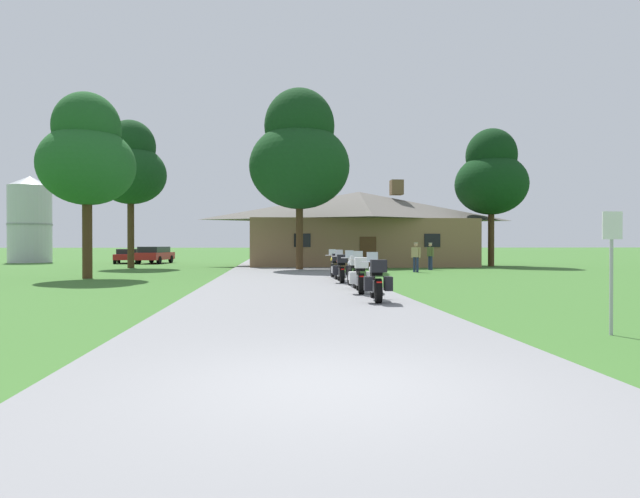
# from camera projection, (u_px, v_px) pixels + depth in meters

# --- Properties ---
(ground_plane) EXTENTS (500.00, 500.00, 0.00)m
(ground_plane) POSITION_uv_depth(u_px,v_px,m) (287.00, 277.00, 25.54)
(ground_plane) COLOR #386628
(asphalt_driveway) EXTENTS (6.40, 80.00, 0.06)m
(asphalt_driveway) POSITION_uv_depth(u_px,v_px,m) (288.00, 279.00, 23.55)
(asphalt_driveway) COLOR slate
(asphalt_driveway) RESTS_ON ground
(motorcycle_white_nearest_to_camera) EXTENTS (0.82, 2.08, 1.30)m
(motorcycle_white_nearest_to_camera) POSITION_uv_depth(u_px,v_px,m) (376.00, 281.00, 14.02)
(motorcycle_white_nearest_to_camera) COLOR black
(motorcycle_white_nearest_to_camera) RESTS_ON asphalt_driveway
(motorcycle_yellow_second_in_row) EXTENTS (0.83, 2.08, 1.30)m
(motorcycle_yellow_second_in_row) POSITION_uv_depth(u_px,v_px,m) (360.00, 275.00, 16.46)
(motorcycle_yellow_second_in_row) COLOR black
(motorcycle_yellow_second_in_row) RESTS_ON asphalt_driveway
(motorcycle_silver_third_in_row) EXTENTS (0.66, 2.08, 1.30)m
(motorcycle_silver_third_in_row) POSITION_uv_depth(u_px,v_px,m) (353.00, 271.00, 18.68)
(motorcycle_silver_third_in_row) COLOR black
(motorcycle_silver_third_in_row) RESTS_ON asphalt_driveway
(motorcycle_red_fourth_in_row) EXTENTS (0.76, 2.08, 1.30)m
(motorcycle_red_fourth_in_row) POSITION_uv_depth(u_px,v_px,m) (341.00, 269.00, 21.10)
(motorcycle_red_fourth_in_row) COLOR black
(motorcycle_red_fourth_in_row) RESTS_ON asphalt_driveway
(motorcycle_yellow_farthest_in_row) EXTENTS (0.66, 2.08, 1.30)m
(motorcycle_yellow_farthest_in_row) POSITION_uv_depth(u_px,v_px,m) (335.00, 266.00, 23.42)
(motorcycle_yellow_farthest_in_row) COLOR black
(motorcycle_yellow_farthest_in_row) RESTS_ON asphalt_driveway
(stone_lodge) EXTENTS (16.71, 7.95, 6.39)m
(stone_lodge) POSITION_uv_depth(u_px,v_px,m) (359.00, 228.00, 39.06)
(stone_lodge) COLOR brown
(stone_lodge) RESTS_ON ground
(bystander_olive_shirt_near_lodge) EXTENTS (0.35, 0.50, 1.69)m
(bystander_olive_shirt_near_lodge) POSITION_uv_depth(u_px,v_px,m) (430.00, 255.00, 32.45)
(bystander_olive_shirt_near_lodge) COLOR navy
(bystander_olive_shirt_near_lodge) RESTS_ON ground
(bystander_tan_shirt_beside_signpost) EXTENTS (0.46, 0.39, 1.69)m
(bystander_tan_shirt_beside_signpost) POSITION_uv_depth(u_px,v_px,m) (416.00, 256.00, 29.85)
(bystander_tan_shirt_beside_signpost) COLOR navy
(bystander_tan_shirt_beside_signpost) RESTS_ON ground
(metal_signpost_roadside) EXTENTS (0.36, 0.06, 2.14)m
(metal_signpost_roadside) POSITION_uv_depth(u_px,v_px,m) (612.00, 257.00, 9.09)
(metal_signpost_roadside) COLOR #9EA0A5
(metal_signpost_roadside) RESTS_ON ground
(tree_by_lodge_front) EXTENTS (6.14, 6.14, 11.12)m
(tree_by_lodge_front) POSITION_uv_depth(u_px,v_px,m) (299.00, 155.00, 32.23)
(tree_by_lodge_front) COLOR #422D19
(tree_by_lodge_front) RESTS_ON ground
(tree_left_far) EXTENTS (4.69, 4.69, 9.92)m
(tree_left_far) POSITION_uv_depth(u_px,v_px,m) (131.00, 166.00, 35.30)
(tree_left_far) COLOR #422D19
(tree_left_far) RESTS_ON ground
(tree_left_near) EXTENTS (4.34, 4.34, 8.61)m
(tree_left_near) POSITION_uv_depth(u_px,v_px,m) (87.00, 155.00, 24.36)
(tree_left_near) COLOR #422D19
(tree_left_near) RESTS_ON ground
(tree_right_of_lodge) EXTENTS (5.18, 5.18, 9.96)m
(tree_right_of_lodge) POSITION_uv_depth(u_px,v_px,m) (491.00, 176.00, 38.08)
(tree_right_of_lodge) COLOR #422D19
(tree_right_of_lodge) RESTS_ON ground
(metal_silo_distant) EXTENTS (3.62, 3.62, 7.56)m
(metal_silo_distant) POSITION_uv_depth(u_px,v_px,m) (30.00, 219.00, 46.09)
(metal_silo_distant) COLOR #B2B7BC
(metal_silo_distant) RESTS_ON ground
(parked_red_suv_far_left) EXTENTS (2.46, 4.81, 1.40)m
(parked_red_suv_far_left) POSITION_uv_depth(u_px,v_px,m) (155.00, 254.00, 43.88)
(parked_red_suv_far_left) COLOR maroon
(parked_red_suv_far_left) RESTS_ON ground
(parked_red_sedan_far_left) EXTENTS (2.51, 4.45, 1.20)m
(parked_red_sedan_far_left) POSITION_uv_depth(u_px,v_px,m) (128.00, 256.00, 44.30)
(parked_red_sedan_far_left) COLOR maroon
(parked_red_sedan_far_left) RESTS_ON ground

